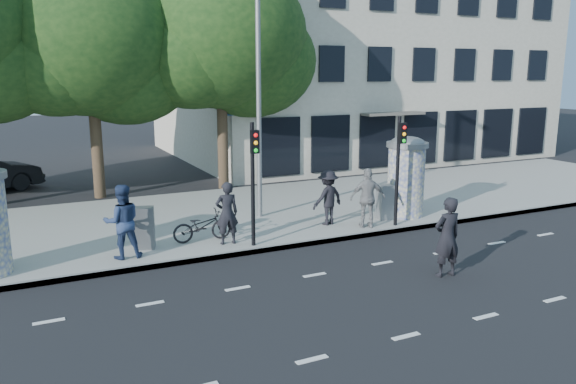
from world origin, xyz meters
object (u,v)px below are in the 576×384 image
traffic_pole_far (399,160)px  ped_d (328,198)px  ped_b (227,213)px  bicycle (202,226)px  ad_column_right (406,175)px  ped_e (368,198)px  man_road (447,237)px  street_lamp (259,74)px  ped_c (122,222)px  cabinet_left (144,228)px  traffic_pole_near (253,172)px  cabinet_right (386,202)px

traffic_pole_far → ped_d: traffic_pole_far is taller
ped_b → ped_d: size_ratio=1.02×
bicycle → ad_column_right: bearing=-89.9°
ped_e → traffic_pole_far: bearing=-173.2°
man_road → bicycle: man_road is taller
ped_d → street_lamp: bearing=-62.1°
ped_c → ped_d: (6.35, 0.54, -0.10)m
ped_d → man_road: bearing=83.2°
traffic_pole_far → cabinet_left: (-7.57, 1.09, -1.51)m
traffic_pole_near → bicycle: traffic_pole_near is taller
ad_column_right → cabinet_right: ad_column_right is taller
man_road → cabinet_right: size_ratio=1.73×
ad_column_right → street_lamp: (-4.40, 1.93, 3.26)m
ped_b → man_road: bearing=137.9°
bicycle → ped_c: bearing=104.7°
traffic_pole_near → ped_e: traffic_pole_near is taller
traffic_pole_near → man_road: size_ratio=1.73×
ad_column_right → ped_e: bearing=-160.8°
traffic_pole_far → street_lamp: (-3.40, 2.84, 2.56)m
ad_column_right → ped_e: (-1.94, -0.68, -0.46)m
ped_e → street_lamp: bearing=-26.1°
bicycle → cabinet_left: bearing=90.2°
traffic_pole_far → man_road: size_ratio=1.73×
street_lamp → man_road: bearing=-72.9°
ad_column_right → street_lamp: 5.81m
ped_e → cabinet_left: bearing=13.2°
ped_b → cabinet_right: bearing=-172.0°
traffic_pole_far → bicycle: size_ratio=2.03×
street_lamp → cabinet_left: size_ratio=6.99×
ad_column_right → traffic_pole_far: 1.52m
cabinet_left → traffic_pole_far: bearing=7.5°
ad_column_right → cabinet_right: 1.17m
traffic_pole_near → cabinet_left: size_ratio=2.97×
traffic_pole_near → ped_d: size_ratio=1.97×
ped_e → ped_d: bearing=-21.3°
ad_column_right → bicycle: size_ratio=1.59×
traffic_pole_far → ped_e: 1.51m
man_road → cabinet_left: 7.91m
traffic_pole_near → cabinet_right: (4.97, 0.82, -1.52)m
ped_e → cabinet_left: (-6.63, 0.86, -0.35)m
ad_column_right → traffic_pole_near: bearing=-171.1°
traffic_pole_near → ped_d: traffic_pole_near is taller
ped_b → bicycle: ped_b is taller
man_road → cabinet_right: man_road is taller
ad_column_right → ped_c: (-9.22, -0.39, -0.42)m
traffic_pole_near → traffic_pole_far: same height
ped_b → man_road: man_road is taller
traffic_pole_far → cabinet_right: traffic_pole_far is taller
traffic_pole_far → man_road: 4.23m
ped_b → ped_c: 2.82m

